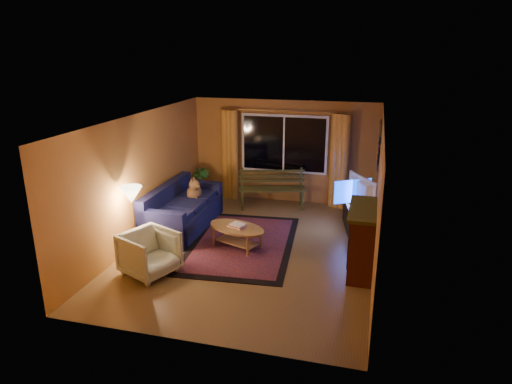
% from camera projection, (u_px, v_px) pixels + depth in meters
% --- Properties ---
extents(floor, '(4.50, 6.00, 0.02)m').
position_uv_depth(floor, '(252.00, 249.00, 8.77)').
color(floor, brown).
rests_on(floor, ground).
extents(ceiling, '(4.50, 6.00, 0.02)m').
position_uv_depth(ceiling, '(252.00, 118.00, 8.00)').
color(ceiling, white).
rests_on(ceiling, ground).
extents(wall_back, '(4.50, 0.02, 2.50)m').
position_uv_depth(wall_back, '(284.00, 152.00, 11.15)').
color(wall_back, '#B27533').
rests_on(wall_back, ground).
extents(wall_left, '(0.02, 6.00, 2.50)m').
position_uv_depth(wall_left, '(141.00, 178.00, 8.93)').
color(wall_left, '#B27533').
rests_on(wall_left, ground).
extents(wall_right, '(0.02, 6.00, 2.50)m').
position_uv_depth(wall_right, '(379.00, 196.00, 7.83)').
color(wall_right, '#B27533').
rests_on(wall_right, ground).
extents(window, '(2.00, 0.02, 1.30)m').
position_uv_depth(window, '(284.00, 144.00, 11.03)').
color(window, black).
rests_on(window, wall_back).
extents(curtain_rod, '(3.20, 0.03, 0.03)m').
position_uv_depth(curtain_rod, '(284.00, 111.00, 10.75)').
color(curtain_rod, '#BF8C3F').
rests_on(curtain_rod, wall_back).
extents(curtain_left, '(0.36, 0.36, 2.24)m').
position_uv_depth(curtain_left, '(230.00, 155.00, 11.40)').
color(curtain_left, gold).
rests_on(curtain_left, ground).
extents(curtain_right, '(0.36, 0.36, 2.24)m').
position_uv_depth(curtain_right, '(339.00, 161.00, 10.75)').
color(curtain_right, gold).
rests_on(curtain_right, ground).
extents(bench, '(1.65, 0.89, 0.47)m').
position_uv_depth(bench, '(272.00, 198.00, 10.91)').
color(bench, '#313011').
rests_on(bench, ground).
extents(potted_plant, '(0.48, 0.48, 0.81)m').
position_uv_depth(potted_plant, '(201.00, 185.00, 11.40)').
color(potted_plant, '#235B1E').
rests_on(potted_plant, ground).
extents(sofa, '(0.98, 2.28, 0.92)m').
position_uv_depth(sofa, '(183.00, 207.00, 9.64)').
color(sofa, '#121439').
rests_on(sofa, ground).
extents(dog, '(0.32, 0.43, 0.45)m').
position_uv_depth(dog, '(194.00, 191.00, 10.03)').
color(dog, olive).
rests_on(dog, sofa).
extents(armchair, '(1.01, 1.04, 0.83)m').
position_uv_depth(armchair, '(149.00, 251.00, 7.68)').
color(armchair, beige).
rests_on(armchair, ground).
extents(floor_lamp, '(0.29, 0.29, 1.32)m').
position_uv_depth(floor_lamp, '(134.00, 222.00, 8.27)').
color(floor_lamp, '#BF8C3F').
rests_on(floor_lamp, ground).
extents(rug, '(2.21, 3.25, 0.02)m').
position_uv_depth(rug, '(242.00, 243.00, 8.97)').
color(rug, maroon).
rests_on(rug, ground).
extents(coffee_table, '(1.53, 1.53, 0.43)m').
position_uv_depth(coffee_table, '(237.00, 237.00, 8.74)').
color(coffee_table, olive).
rests_on(coffee_table, ground).
extents(tv_console, '(0.63, 1.31, 0.52)m').
position_uv_depth(tv_console, '(356.00, 217.00, 9.64)').
color(tv_console, black).
rests_on(tv_console, ground).
extents(television, '(0.69, 0.98, 0.61)m').
position_uv_depth(television, '(358.00, 191.00, 9.47)').
color(television, black).
rests_on(television, tv_console).
extents(fireplace, '(0.40, 1.20, 1.10)m').
position_uv_depth(fireplace, '(362.00, 242.00, 7.73)').
color(fireplace, maroon).
rests_on(fireplace, ground).
extents(mirror_cluster, '(0.06, 0.60, 0.56)m').
position_uv_depth(mirror_cluster, '(379.00, 149.00, 8.87)').
color(mirror_cluster, black).
rests_on(mirror_cluster, wall_right).
extents(painting, '(0.04, 0.76, 0.96)m').
position_uv_depth(painting, '(379.00, 145.00, 9.98)').
color(painting, '#D66115').
rests_on(painting, wall_right).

